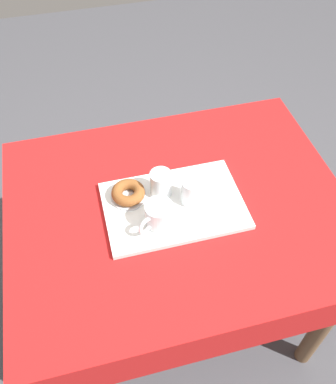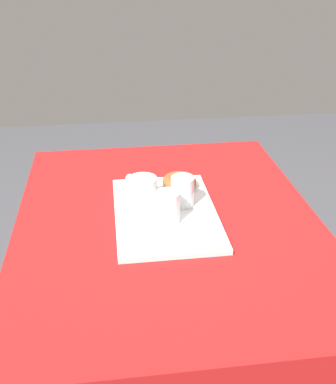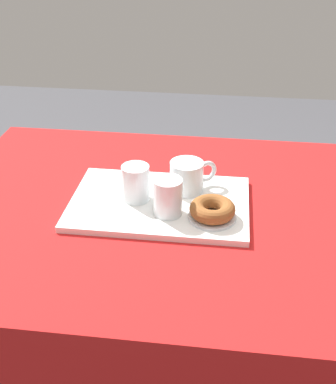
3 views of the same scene
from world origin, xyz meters
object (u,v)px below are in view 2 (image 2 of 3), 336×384
(water_glass_near, at_px, (182,192))
(serving_tray, at_px, (165,213))
(dining_table, at_px, (168,251))
(tea_mug_left, at_px, (142,190))
(donut_plate_left, at_px, (179,187))
(sugar_donut_left, at_px, (179,181))
(water_glass_far, at_px, (168,208))

(water_glass_near, bearing_deg, serving_tray, -62.91)
(dining_table, xyz_separation_m, tea_mug_left, (-0.08, -0.07, 0.17))
(donut_plate_left, bearing_deg, tea_mug_left, -60.28)
(water_glass_near, height_order, sugar_donut_left, water_glass_near)
(dining_table, distance_m, water_glass_near, 0.19)
(serving_tray, bearing_deg, sugar_donut_left, 155.15)
(dining_table, xyz_separation_m, serving_tray, (-0.02, -0.01, 0.12))
(water_glass_far, bearing_deg, water_glass_near, 147.32)
(water_glass_far, relative_size, sugar_donut_left, 0.84)
(serving_tray, distance_m, donut_plate_left, 0.15)
(tea_mug_left, bearing_deg, dining_table, 39.12)
(serving_tray, xyz_separation_m, water_glass_near, (-0.03, 0.06, 0.05))
(dining_table, bearing_deg, water_glass_far, -8.65)
(sugar_donut_left, bearing_deg, donut_plate_left, 0.00)
(serving_tray, height_order, sugar_donut_left, sugar_donut_left)
(water_glass_near, bearing_deg, donut_plate_left, 176.04)
(dining_table, height_order, sugar_donut_left, sugar_donut_left)
(serving_tray, bearing_deg, tea_mug_left, -136.15)
(water_glass_far, bearing_deg, tea_mug_left, -153.87)
(water_glass_near, bearing_deg, water_glass_far, -32.68)
(water_glass_far, bearing_deg, donut_plate_left, 161.89)
(tea_mug_left, bearing_deg, serving_tray, 43.85)
(water_glass_near, height_order, donut_plate_left, water_glass_near)
(water_glass_far, xyz_separation_m, donut_plate_left, (-0.20, 0.06, -0.04))
(water_glass_far, distance_m, sugar_donut_left, 0.21)
(serving_tray, xyz_separation_m, water_glass_far, (0.06, -0.00, 0.05))
(water_glass_near, bearing_deg, sugar_donut_left, 176.04)
(dining_table, xyz_separation_m, sugar_donut_left, (-0.15, 0.06, 0.16))
(dining_table, distance_m, tea_mug_left, 0.20)
(sugar_donut_left, bearing_deg, dining_table, -20.52)
(serving_tray, height_order, donut_plate_left, donut_plate_left)
(water_glass_near, relative_size, water_glass_far, 1.00)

